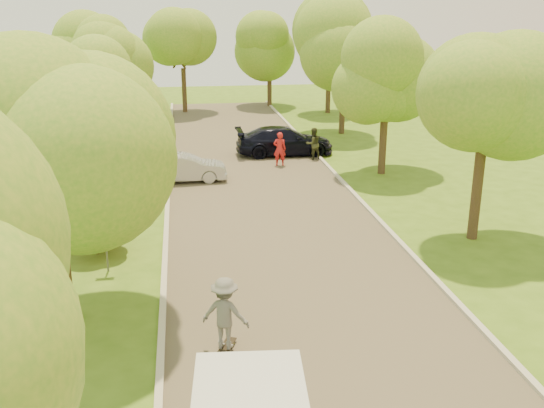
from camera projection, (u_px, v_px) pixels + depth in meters
ground at (317, 320)px, 16.05m from camera, size 100.00×100.00×0.00m
road at (272, 220)px, 23.57m from camera, size 8.00×60.00×0.01m
curb_left at (167, 224)px, 22.98m from camera, size 0.18×60.00×0.12m
curb_right at (372, 213)px, 24.13m from camera, size 0.18×60.00×0.12m
street_sign at (104, 224)px, 18.51m from camera, size 0.55×0.06×2.17m
red_shrub at (95, 223)px, 19.99m from camera, size 1.70×1.70×1.95m
tree_l_mida at (56, 126)px, 14.50m from camera, size 4.71×4.60×7.39m
tree_l_midb at (94, 91)px, 24.94m from camera, size 4.30×4.20×6.62m
tree_l_far at (123, 52)px, 34.13m from camera, size 4.92×4.80×7.79m
tree_r_mida at (495, 82)px, 20.02m from camera, size 5.13×5.00×7.95m
tree_r_midb at (391, 74)px, 28.63m from camera, size 4.51×4.40×7.01m
tree_r_far at (348, 41)px, 37.82m from camera, size 5.33×5.20×8.34m
tree_bg_a at (97, 46)px, 41.36m from camera, size 5.12×5.00×7.72m
tree_bg_b at (333, 39)px, 45.57m from camera, size 5.12×5.00×7.95m
tree_bg_c at (185, 46)px, 46.06m from camera, size 4.92×4.80×7.33m
tree_bg_d at (272, 40)px, 48.83m from camera, size 5.12×5.00×7.72m
silver_sedan at (184, 168)px, 28.54m from camera, size 3.99×1.41×1.31m
dark_sedan at (284, 141)px, 33.68m from camera, size 5.39×2.20×1.56m
longboard at (226, 347)px, 14.56m from camera, size 0.60×0.95×0.11m
skateboarder at (225, 313)px, 14.28m from camera, size 1.33×1.07×1.80m
person_striped at (280, 149)px, 31.29m from camera, size 0.71×0.53×1.77m
person_olive at (313, 144)px, 32.63m from camera, size 1.00×0.88×1.72m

